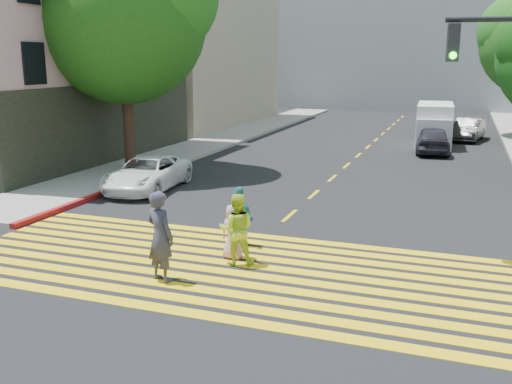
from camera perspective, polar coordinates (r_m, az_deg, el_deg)
The scene contains 18 objects.
ground at distance 12.04m, azimuth -4.92°, elevation -9.57°, with size 120.00×120.00×0.00m, color black.
sidewalk_left at distance 34.98m, azimuth -2.53°, elevation 5.58°, with size 3.00×40.00×0.15m, color gray.
curb_red at distance 20.34m, azimuth -15.60°, elevation -0.33°, with size 0.20×8.00×0.16m, color maroon.
crosswalk at distance 13.12m, azimuth -2.58°, elevation -7.55°, with size 13.40×5.30×0.01m.
lane_line at distance 33.23m, azimuth 11.54°, elevation 4.81°, with size 0.12×34.40×0.01m.
building_left_pink at distance 30.27m, azimuth -23.88°, elevation 11.89°, with size 12.10×14.10×11.00m.
building_left_tan at distance 43.34m, azimuth -8.94°, elevation 13.41°, with size 12.00×16.00×10.00m, color tan.
backdrop_block at distance 58.27m, azimuth 15.68°, elevation 13.95°, with size 30.00×8.00×12.00m, color gray.
tree_left at distance 24.61m, azimuth -12.92°, elevation 17.23°, with size 7.59×7.03×9.71m.
pedestrian_man at distance 12.22m, azimuth -9.55°, elevation -4.42°, with size 0.72×0.47×1.98m, color #353544.
pedestrian_woman at distance 13.08m, azimuth -1.95°, elevation -3.76°, with size 0.82×0.64×1.68m, color #B0D02B.
pedestrian_child at distance 13.51m, azimuth -2.28°, elevation -3.97°, with size 0.65×0.43×1.34m, color #C08AB1.
pedestrian_extra at distance 14.44m, azimuth -1.68°, elevation -2.44°, with size 0.90×0.37×1.53m, color teal.
white_sedan at distance 21.06m, azimuth -10.83°, elevation 1.83°, with size 2.01×4.36×1.21m, color white.
dark_car_near at distance 30.29m, azimuth 17.26°, elevation 5.01°, with size 1.63×4.05×1.38m, color #221F29.
silver_car at distance 39.20m, azimuth 17.74°, elevation 6.63°, with size 1.82×4.48×1.30m, color gray.
dark_car_parked at distance 35.88m, azimuth 20.46°, elevation 5.91°, with size 1.41×4.03×1.33m, color black.
white_van at distance 32.90m, azimuth 17.39°, elevation 6.31°, with size 2.05×4.94×2.30m.
Camera 1 is at (4.72, -10.07, 4.62)m, focal length 40.00 mm.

